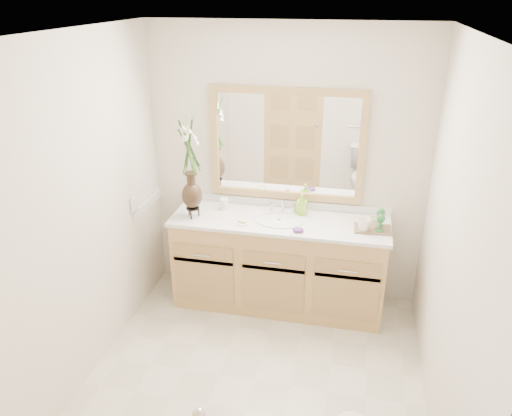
% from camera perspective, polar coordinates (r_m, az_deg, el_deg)
% --- Properties ---
extents(floor, '(2.60, 2.60, 0.00)m').
position_cam_1_polar(floor, '(3.85, -0.21, -19.10)').
color(floor, beige).
rests_on(floor, ground).
extents(ceiling, '(2.40, 2.60, 0.02)m').
position_cam_1_polar(ceiling, '(2.82, -0.29, 19.37)').
color(ceiling, white).
rests_on(ceiling, wall_back).
extents(wall_back, '(2.40, 0.02, 2.40)m').
position_cam_1_polar(wall_back, '(4.33, 3.45, 4.68)').
color(wall_back, silver).
rests_on(wall_back, floor).
extents(wall_front, '(2.40, 0.02, 2.40)m').
position_cam_1_polar(wall_front, '(2.12, -8.21, -18.62)').
color(wall_front, silver).
rests_on(wall_front, floor).
extents(wall_left, '(0.02, 2.60, 2.40)m').
position_cam_1_polar(wall_left, '(3.58, -19.35, -0.95)').
color(wall_left, silver).
rests_on(wall_left, floor).
extents(wall_right, '(0.02, 2.60, 2.40)m').
position_cam_1_polar(wall_right, '(3.15, 21.68, -4.80)').
color(wall_right, silver).
rests_on(wall_right, floor).
extents(vanity, '(1.80, 0.55, 0.80)m').
position_cam_1_polar(vanity, '(4.41, 2.61, -6.39)').
color(vanity, tan).
rests_on(vanity, floor).
extents(counter, '(1.84, 0.57, 0.03)m').
position_cam_1_polar(counter, '(4.22, 2.72, -1.52)').
color(counter, white).
rests_on(counter, vanity).
extents(sink, '(0.38, 0.34, 0.23)m').
position_cam_1_polar(sink, '(4.22, 2.67, -2.10)').
color(sink, white).
rests_on(sink, counter).
extents(mirror, '(1.32, 0.04, 0.97)m').
position_cam_1_polar(mirror, '(4.25, 3.47, 7.19)').
color(mirror, white).
rests_on(mirror, wall_back).
extents(switch_plate, '(0.02, 0.12, 0.12)m').
position_cam_1_polar(switch_plate, '(4.27, -13.71, 0.55)').
color(switch_plate, white).
rests_on(switch_plate, wall_left).
extents(door, '(0.80, 0.03, 2.00)m').
position_cam_1_polar(door, '(2.36, -15.09, -20.49)').
color(door, tan).
rests_on(door, floor).
extents(flower_vase, '(0.20, 0.20, 0.82)m').
position_cam_1_polar(flower_vase, '(4.09, -7.59, 6.15)').
color(flower_vase, black).
rests_on(flower_vase, counter).
extents(tumbler, '(0.07, 0.07, 0.09)m').
position_cam_1_polar(tumbler, '(4.40, -3.65, 0.49)').
color(tumbler, white).
rests_on(tumbler, counter).
extents(soap_dish, '(0.10, 0.10, 0.03)m').
position_cam_1_polar(soap_dish, '(4.13, -1.57, -1.68)').
color(soap_dish, white).
rests_on(soap_dish, counter).
extents(soap_bottle, '(0.08, 0.08, 0.17)m').
position_cam_1_polar(soap_bottle, '(4.29, 5.26, 0.33)').
color(soap_bottle, '#8FD331').
rests_on(soap_bottle, counter).
extents(purple_dish, '(0.09, 0.07, 0.03)m').
position_cam_1_polar(purple_dish, '(4.01, 4.84, -2.51)').
color(purple_dish, '#59297B').
rests_on(purple_dish, counter).
extents(tray, '(0.30, 0.21, 0.01)m').
position_cam_1_polar(tray, '(4.14, 13.17, -2.33)').
color(tray, brown).
rests_on(tray, counter).
extents(mug_left, '(0.11, 0.10, 0.10)m').
position_cam_1_polar(mug_left, '(4.06, 12.20, -1.83)').
color(mug_left, white).
rests_on(mug_left, tray).
extents(mug_right, '(0.13, 0.13, 0.09)m').
position_cam_1_polar(mug_right, '(4.14, 13.47, -1.54)').
color(mug_right, white).
rests_on(mug_right, tray).
extents(goblet_front, '(0.07, 0.07, 0.15)m').
position_cam_1_polar(goblet_front, '(4.06, 14.07, -1.28)').
color(goblet_front, '#246C2D').
rests_on(goblet_front, tray).
extents(goblet_back, '(0.07, 0.07, 0.16)m').
position_cam_1_polar(goblet_back, '(4.15, 14.06, -0.68)').
color(goblet_back, '#246C2D').
rests_on(goblet_back, tray).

